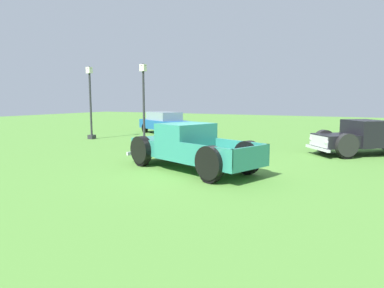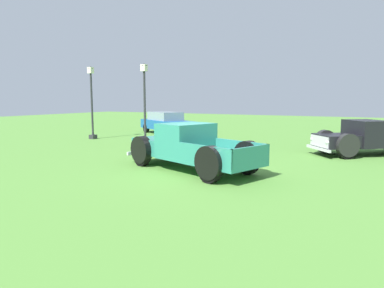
% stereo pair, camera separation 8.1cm
% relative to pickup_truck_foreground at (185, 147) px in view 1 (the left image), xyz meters
% --- Properties ---
extents(ground_plane, '(80.00, 80.00, 0.00)m').
position_rel_pickup_truck_foreground_xyz_m(ground_plane, '(0.63, -0.07, -0.76)').
color(ground_plane, '#548C38').
extents(pickup_truck_foreground, '(5.51, 3.47, 1.59)m').
position_rel_pickup_truck_foreground_xyz_m(pickup_truck_foreground, '(0.00, 0.00, 0.00)').
color(pickup_truck_foreground, '#2D8475').
rests_on(pickup_truck_foreground, ground_plane).
extents(pickup_truck_behind_left, '(4.95, 4.43, 1.51)m').
position_rel_pickup_truck_foreground_xyz_m(pickup_truck_behind_left, '(5.38, 6.23, -0.04)').
color(pickup_truck_behind_left, black).
rests_on(pickup_truck_behind_left, ground_plane).
extents(sedan_distant_a, '(4.86, 3.81, 1.51)m').
position_rel_pickup_truck_foreground_xyz_m(sedan_distant_a, '(-7.16, 9.95, 0.04)').
color(sedan_distant_a, '#195699').
rests_on(sedan_distant_a, ground_plane).
extents(lamp_post_near, '(0.36, 0.36, 4.36)m').
position_rel_pickup_truck_foreground_xyz_m(lamp_post_near, '(-9.37, 5.16, 1.52)').
color(lamp_post_near, '#2D2D33').
rests_on(lamp_post_near, ground_plane).
extents(lamp_post_far, '(0.36, 0.36, 4.31)m').
position_rel_pickup_truck_foreground_xyz_m(lamp_post_far, '(-5.27, 4.90, 1.50)').
color(lamp_post_far, '#2D2D33').
rests_on(lamp_post_far, ground_plane).
extents(trash_can, '(0.59, 0.59, 0.95)m').
position_rel_pickup_truck_foreground_xyz_m(trash_can, '(-1.42, 4.88, -0.28)').
color(trash_can, '#2D6B2D').
rests_on(trash_can, ground_plane).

